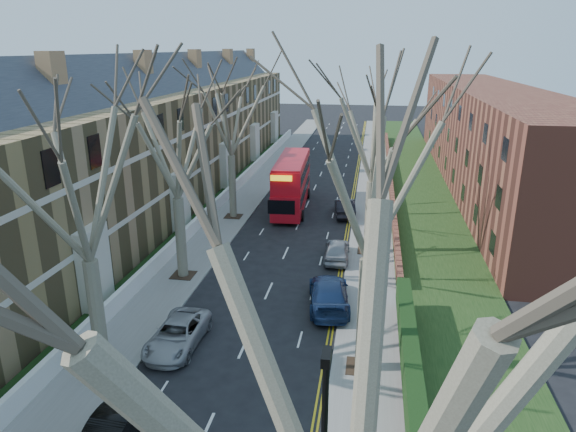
% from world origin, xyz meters
% --- Properties ---
extents(pavement_left, '(3.00, 102.00, 0.12)m').
position_xyz_m(pavement_left, '(-6.00, 39.00, 0.06)').
color(pavement_left, slate).
rests_on(pavement_left, ground).
extents(pavement_right, '(3.00, 102.00, 0.12)m').
position_xyz_m(pavement_right, '(6.00, 39.00, 0.06)').
color(pavement_right, slate).
rests_on(pavement_right, ground).
extents(terrace_left, '(9.70, 78.00, 13.60)m').
position_xyz_m(terrace_left, '(-13.65, 31.00, 5.53)').
color(terrace_left, olive).
rests_on(terrace_left, ground).
extents(flats_right, '(13.97, 54.00, 10.00)m').
position_xyz_m(flats_right, '(17.46, 43.00, 4.98)').
color(flats_right, brown).
rests_on(flats_right, ground).
extents(front_wall_left, '(0.30, 78.00, 1.00)m').
position_xyz_m(front_wall_left, '(-7.65, 31.00, 0.62)').
color(front_wall_left, white).
rests_on(front_wall_left, ground).
extents(grass_verge_right, '(6.00, 102.00, 0.06)m').
position_xyz_m(grass_verge_right, '(10.50, 39.00, 0.15)').
color(grass_verge_right, '#183212').
rests_on(grass_verge_right, ground).
extents(tree_left_mid, '(10.50, 10.50, 14.71)m').
position_xyz_m(tree_left_mid, '(-5.70, 6.00, 9.56)').
color(tree_left_mid, '#69604B').
rests_on(tree_left_mid, ground).
extents(tree_left_far, '(10.15, 10.15, 14.22)m').
position_xyz_m(tree_left_far, '(-5.70, 16.00, 9.24)').
color(tree_left_far, '#69604B').
rests_on(tree_left_far, ground).
extents(tree_left_dist, '(10.50, 10.50, 14.71)m').
position_xyz_m(tree_left_dist, '(-5.70, 28.00, 9.56)').
color(tree_left_dist, '#69604B').
rests_on(tree_left_dist, ground).
extents(tree_right_near, '(10.85, 10.85, 15.20)m').
position_xyz_m(tree_right_near, '(5.70, -6.00, 9.86)').
color(tree_right_near, '#69604B').
rests_on(tree_right_near, ground).
extents(tree_right_mid, '(10.50, 10.50, 14.71)m').
position_xyz_m(tree_right_mid, '(5.70, 8.00, 9.56)').
color(tree_right_mid, '#69604B').
rests_on(tree_right_mid, ground).
extents(tree_right_far, '(10.15, 10.15, 14.22)m').
position_xyz_m(tree_right_far, '(5.70, 22.00, 9.24)').
color(tree_right_far, '#69604B').
rests_on(tree_right_far, ground).
extents(double_decker_bus, '(3.12, 10.76, 4.47)m').
position_xyz_m(double_decker_bus, '(-1.24, 31.54, 2.19)').
color(double_decker_bus, '#B40C17').
rests_on(double_decker_bus, ground).
extents(car_left_far, '(2.24, 4.73, 1.30)m').
position_xyz_m(car_left_far, '(-3.15, 8.46, 0.65)').
color(car_left_far, '#97989C').
rests_on(car_left_far, ground).
extents(car_right_near, '(2.83, 5.58, 1.55)m').
position_xyz_m(car_right_near, '(3.70, 13.65, 0.78)').
color(car_right_near, '#15274C').
rests_on(car_right_near, ground).
extents(car_right_mid, '(1.77, 4.18, 1.41)m').
position_xyz_m(car_right_mid, '(3.64, 20.39, 0.70)').
color(car_right_mid, gray).
rests_on(car_right_mid, ground).
extents(car_right_far, '(2.10, 4.61, 1.47)m').
position_xyz_m(car_right_far, '(3.59, 30.22, 0.73)').
color(car_right_far, black).
rests_on(car_right_far, ground).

